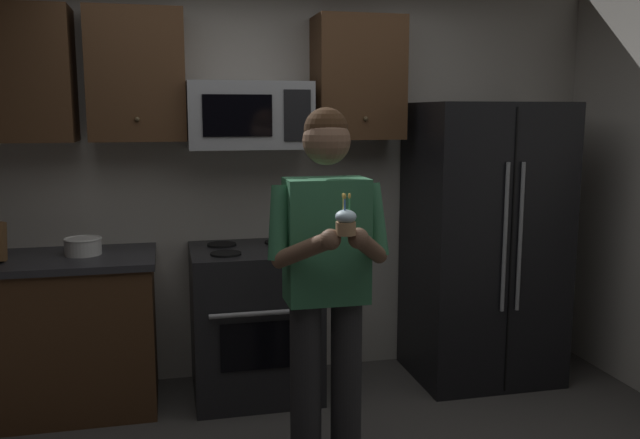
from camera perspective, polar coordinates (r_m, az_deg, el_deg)
The scene contains 9 objects.
wall_back at distance 4.44m, azimuth -4.49°, elevation 3.41°, with size 4.40×0.10×2.60m, color beige.
oven_range at distance 4.20m, azimuth -5.58°, elevation -8.61°, with size 0.76×0.70×0.93m.
microwave at distance 4.12m, azimuth -6.08°, elevation 8.80°, with size 0.74×0.41×0.40m.
refrigerator at distance 4.50m, azimuth 13.72°, elevation -1.90°, with size 0.90×0.75×1.80m.
cabinet_row_upper at distance 4.15m, azimuth -14.29°, elevation 11.76°, with size 2.78×0.36×0.76m.
counter_left at distance 4.27m, azimuth -23.43°, elevation -9.07°, with size 1.44×0.66×0.92m.
bowl_large_white at distance 4.12m, azimuth -19.53°, elevation -2.12°, with size 0.22×0.22×0.10m.
person at distance 3.13m, azimuth 0.59°, elevation -4.63°, with size 0.60×0.48×1.76m.
cupcake at distance 2.76m, azimuth 2.21°, elevation -0.18°, with size 0.09×0.09×0.17m.
Camera 1 is at (-0.66, -2.61, 1.74)m, focal length 37.59 mm.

